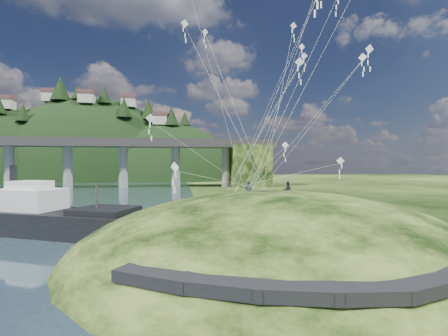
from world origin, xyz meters
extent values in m
plane|color=black|center=(0.00, 0.00, 0.00)|extent=(320.00, 320.00, 0.00)
ellipsoid|color=black|center=(8.00, 2.00, -1.50)|extent=(36.00, 32.00, 13.00)
cube|color=black|center=(-1.50, -8.00, 2.03)|extent=(4.32, 3.62, 0.71)
cube|color=black|center=(1.50, -9.65, 2.09)|extent=(4.10, 2.97, 0.61)
cube|color=black|center=(4.50, -10.65, 2.08)|extent=(3.85, 2.37, 0.62)
cube|color=black|center=(7.50, -11.10, 2.04)|extent=(3.62, 1.83, 0.66)
cube|color=black|center=(10.50, -10.90, 2.05)|extent=(3.82, 2.27, 0.68)
cube|color=#2D2B2B|center=(-50.00, 74.30, 14.40)|extent=(160.00, 0.40, 1.20)
cylinder|color=gray|center=(-47.50, 70.00, 6.50)|extent=(2.60, 2.60, 13.00)
cylinder|color=gray|center=(-32.00, 70.00, 6.50)|extent=(2.60, 2.60, 13.00)
cylinder|color=gray|center=(-16.50, 70.00, 6.50)|extent=(2.60, 2.60, 13.00)
cylinder|color=gray|center=(-1.00, 70.00, 6.50)|extent=(2.60, 2.60, 13.00)
cylinder|color=gray|center=(14.50, 70.00, 6.50)|extent=(2.60, 2.60, 13.00)
cube|color=black|center=(22.00, 70.00, 6.50)|extent=(12.00, 11.00, 13.00)
ellipsoid|color=black|center=(-40.00, 126.00, -6.00)|extent=(96.00, 68.00, 88.00)
ellipsoid|color=black|center=(-5.00, 118.00, -10.00)|extent=(76.00, 56.00, 72.00)
cone|color=black|center=(-60.58, 106.17, 27.34)|extent=(5.29, 5.29, 6.96)
cone|color=black|center=(-49.87, 114.63, 39.23)|extent=(8.01, 8.01, 10.54)
cone|color=black|center=(-42.87, 114.06, 37.88)|extent=(4.97, 4.97, 6.54)
cone|color=black|center=(-31.40, 112.04, 36.68)|extent=(5.83, 5.83, 7.67)
cone|color=black|center=(-22.45, 107.08, 30.58)|extent=(6.47, 6.47, 8.51)
cone|color=black|center=(-13.22, 113.99, 31.23)|extent=(7.13, 7.13, 9.38)
cone|color=black|center=(-3.12, 109.03, 27.87)|extent=(6.56, 6.56, 8.63)
cone|color=black|center=(2.77, 114.63, 27.68)|extent=(4.88, 4.88, 6.42)
cube|color=beige|center=(-70.00, 112.00, 31.29)|extent=(6.00, 5.00, 4.00)
cube|color=brown|center=(-70.00, 112.00, 33.99)|extent=(6.40, 5.40, 1.60)
cube|color=beige|center=(-55.00, 118.00, 35.99)|extent=(6.00, 5.00, 4.00)
cube|color=brown|center=(-55.00, 118.00, 38.69)|extent=(6.40, 5.40, 1.60)
cube|color=beige|center=(-38.00, 110.00, 34.28)|extent=(6.00, 5.00, 4.00)
cube|color=brown|center=(-38.00, 110.00, 36.98)|extent=(6.40, 5.40, 1.60)
cube|color=beige|center=(-22.00, 116.00, 34.18)|extent=(6.00, 5.00, 4.00)
cube|color=brown|center=(-22.00, 116.00, 36.88)|extent=(6.40, 5.40, 1.60)
cube|color=beige|center=(-8.00, 110.00, 25.88)|extent=(6.00, 5.00, 4.00)
cube|color=brown|center=(-8.00, 110.00, 28.58)|extent=(6.40, 5.40, 1.60)
cube|color=black|center=(-13.67, 11.35, 1.22)|extent=(21.19, 13.58, 2.44)
cube|color=silver|center=(-16.25, 12.50, 3.38)|extent=(7.70, 6.46, 2.63)
cube|color=silver|center=(-16.25, 12.50, 4.98)|extent=(4.58, 4.11, 1.13)
cube|color=black|center=(-7.66, 8.67, 2.73)|extent=(7.07, 6.59, 0.56)
cylinder|color=black|center=(-18.40, 13.46, 6.11)|extent=(0.66, 0.66, 2.26)
cylinder|color=#2D2B2B|center=(-8.52, 9.05, 3.95)|extent=(0.23, 0.23, 2.82)
cube|color=#351E15|center=(-6.21, 8.27, 0.43)|extent=(13.53, 4.64, 0.33)
cylinder|color=#351E15|center=(-11.84, 9.38, 0.19)|extent=(0.29, 0.29, 0.96)
cylinder|color=#351E15|center=(-9.02, 8.83, 0.19)|extent=(0.29, 0.29, 0.96)
cylinder|color=#351E15|center=(-6.21, 8.27, 0.19)|extent=(0.29, 0.29, 0.96)
cylinder|color=#351E15|center=(-3.40, 7.72, 0.19)|extent=(0.29, 0.29, 0.96)
cylinder|color=#351E15|center=(-0.59, 7.17, 0.19)|extent=(0.29, 0.29, 0.96)
imported|color=#272A34|center=(5.97, 4.10, 5.89)|extent=(0.83, 0.66, 1.98)
imported|color=#272A34|center=(9.82, 4.38, 5.77)|extent=(0.96, 0.81, 1.75)
cube|color=white|center=(13.80, -2.03, 16.03)|extent=(0.68, 0.16, 0.67)
cube|color=white|center=(13.80, -2.03, 15.56)|extent=(0.09, 0.03, 0.39)
cube|color=white|center=(13.80, -2.03, 15.08)|extent=(0.09, 0.03, 0.39)
cube|color=white|center=(13.80, -2.03, 14.60)|extent=(0.09, 0.03, 0.39)
cube|color=white|center=(13.56, 6.27, 23.85)|extent=(0.09, 0.06, 0.41)
cube|color=white|center=(13.56, 6.27, 23.35)|extent=(0.09, 0.06, 0.41)
cube|color=white|center=(13.56, 6.27, 22.84)|extent=(0.09, 0.06, 0.41)
cube|color=white|center=(15.19, 4.32, 7.71)|extent=(0.69, 0.34, 0.73)
cube|color=white|center=(15.19, 4.32, 7.18)|extent=(0.10, 0.04, 0.43)
cube|color=white|center=(15.19, 4.32, 6.66)|extent=(0.10, 0.04, 0.43)
cube|color=white|center=(15.19, 4.32, 6.13)|extent=(0.10, 0.04, 0.43)
cube|color=white|center=(-2.82, 4.63, 11.45)|extent=(0.82, 0.26, 0.81)
cube|color=white|center=(-2.82, 4.63, 10.86)|extent=(0.10, 0.07, 0.48)
cube|color=white|center=(-2.82, 4.63, 10.28)|extent=(0.10, 0.07, 0.48)
cube|color=white|center=(-2.82, 4.63, 9.69)|extent=(0.10, 0.07, 0.48)
cube|color=white|center=(12.42, 7.19, 19.63)|extent=(0.70, 0.15, 0.69)
cube|color=white|center=(12.42, 7.19, 19.14)|extent=(0.09, 0.04, 0.40)
cube|color=white|center=(12.42, 7.19, 18.64)|extent=(0.09, 0.04, 0.40)
cube|color=white|center=(12.42, 7.19, 18.15)|extent=(0.09, 0.04, 0.40)
cube|color=white|center=(15.72, 1.69, 16.81)|extent=(0.58, 0.49, 0.71)
cube|color=white|center=(15.72, 1.69, 16.30)|extent=(0.09, 0.06, 0.42)
cube|color=white|center=(15.72, 1.69, 15.79)|extent=(0.09, 0.06, 0.42)
cube|color=white|center=(15.72, 1.69, 15.28)|extent=(0.09, 0.06, 0.42)
cube|color=white|center=(9.94, -2.18, 18.90)|extent=(0.12, 0.05, 0.51)
cube|color=white|center=(9.84, 4.99, 9.21)|extent=(0.67, 0.18, 0.68)
cube|color=white|center=(9.84, 4.99, 8.73)|extent=(0.09, 0.02, 0.39)
cube|color=white|center=(9.84, 4.99, 8.25)|extent=(0.09, 0.02, 0.39)
cube|color=white|center=(9.84, 4.99, 7.77)|extent=(0.09, 0.02, 0.39)
cube|color=white|center=(9.50, 0.84, 15.80)|extent=(0.75, 0.26, 0.74)
cube|color=white|center=(9.50, 0.84, 15.26)|extent=(0.10, 0.03, 0.44)
cube|color=white|center=(9.50, 0.84, 14.73)|extent=(0.10, 0.03, 0.44)
cube|color=white|center=(9.50, 0.84, 14.19)|extent=(0.10, 0.03, 0.44)
cube|color=white|center=(2.63, 11.01, 22.16)|extent=(0.71, 0.23, 0.69)
cube|color=white|center=(2.63, 11.01, 21.66)|extent=(0.09, 0.05, 0.41)
cube|color=white|center=(2.63, 11.01, 21.16)|extent=(0.09, 0.05, 0.41)
cube|color=white|center=(2.63, 11.01, 20.66)|extent=(0.09, 0.05, 0.41)
cube|color=white|center=(15.69, 6.08, 23.96)|extent=(0.11, 0.03, 0.50)
cube|color=white|center=(15.69, 6.08, 23.36)|extent=(0.11, 0.03, 0.50)
cube|color=white|center=(15.69, 6.08, 22.75)|extent=(0.11, 0.03, 0.50)
cube|color=white|center=(0.34, 10.30, 22.64)|extent=(0.85, 0.28, 0.85)
cube|color=white|center=(0.34, 10.30, 22.02)|extent=(0.11, 0.08, 0.50)
cube|color=white|center=(0.34, 10.30, 21.41)|extent=(0.11, 0.08, 0.50)
cube|color=white|center=(0.34, 10.30, 20.80)|extent=(0.11, 0.08, 0.50)
cube|color=white|center=(8.49, -4.11, 17.75)|extent=(0.11, 0.06, 0.48)
cube|color=white|center=(8.49, -4.11, 17.16)|extent=(0.11, 0.06, 0.48)
cube|color=white|center=(12.83, 7.49, 18.82)|extent=(0.63, 0.34, 0.68)
cube|color=white|center=(12.83, 7.49, 18.33)|extent=(0.09, 0.04, 0.40)
cube|color=white|center=(12.83, 7.49, 17.84)|extent=(0.09, 0.04, 0.40)
cube|color=white|center=(12.83, 7.49, 17.35)|extent=(0.09, 0.04, 0.40)
cube|color=white|center=(11.19, 6.44, 21.40)|extent=(0.69, 0.26, 0.66)
cube|color=white|center=(11.19, 6.44, 20.92)|extent=(0.09, 0.04, 0.40)
cube|color=white|center=(11.19, 6.44, 20.43)|extent=(0.09, 0.04, 0.40)
cube|color=white|center=(11.19, 6.44, 19.94)|extent=(0.09, 0.04, 0.40)
cube|color=white|center=(-0.66, 0.54, 7.17)|extent=(0.63, 0.60, 0.81)
cube|color=white|center=(-0.66, 0.54, 6.58)|extent=(0.10, 0.07, 0.48)
cube|color=white|center=(-0.66, 0.54, 6.00)|extent=(0.10, 0.07, 0.48)
cube|color=white|center=(-0.66, 0.54, 5.41)|extent=(0.10, 0.07, 0.48)
camera|label=1|loc=(-0.43, -22.65, 7.51)|focal=24.00mm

